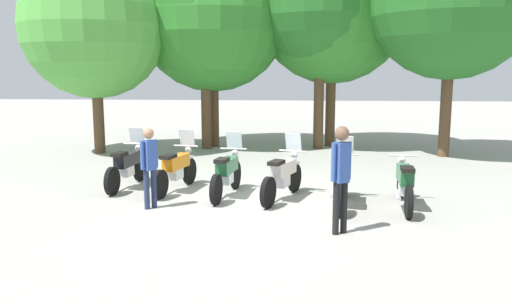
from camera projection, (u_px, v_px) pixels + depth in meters
ground_plane at (254, 198)px, 10.98m from camera, size 80.00×80.00×0.00m
motorcycle_0 at (127, 166)px, 11.93m from camera, size 0.62×2.19×1.37m
motorcycle_1 at (176, 169)px, 11.59m from camera, size 0.75×2.17×1.37m
motorcycle_2 at (227, 173)px, 11.12m from camera, size 0.67×2.18×1.37m
motorcycle_3 at (283, 175)px, 10.82m from camera, size 0.91×2.10×1.37m
motorcycle_4 at (342, 181)px, 10.28m from camera, size 0.67×2.18×1.37m
motorcycle_5 at (405, 183)px, 10.13m from camera, size 0.62×2.19×0.99m
person_0 at (149, 162)px, 9.99m from camera, size 0.31×0.36×1.62m
person_1 at (341, 170)px, 8.36m from camera, size 0.38×0.34×1.83m
tree_0 at (94, 27)px, 16.54m from camera, size 4.72×4.72×6.57m
tree_1 at (205, 7)px, 17.42m from camera, size 4.30×4.30×7.11m
tree_2 at (213, 15)px, 18.01m from camera, size 5.47×5.47×7.48m
tree_3 at (321, 1)px, 17.44m from camera, size 4.62×4.62×7.48m
tree_4 at (333, 7)px, 18.09m from camera, size 5.51×5.51×7.81m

